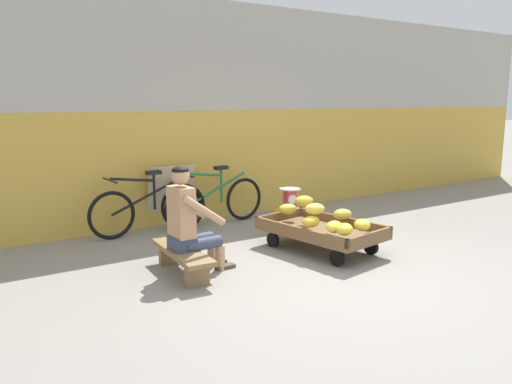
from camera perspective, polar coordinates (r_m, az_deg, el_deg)
The scene contains 12 objects.
ground_plane at distance 5.30m, azimuth 9.32°, elevation -9.68°, with size 80.00×80.00×0.00m, color gray.
back_wall at distance 7.68m, azimuth -7.18°, elevation 8.85°, with size 16.00×0.30×3.23m.
banana_cart at distance 6.18m, azimuth 7.29°, elevation -4.39°, with size 1.05×1.55×0.36m.
banana_pile at distance 5.99m, azimuth 7.64°, elevation -2.73°, with size 0.84×1.42×0.26m.
low_bench at distance 5.38m, azimuth -8.23°, elevation -7.11°, with size 0.38×1.12×0.27m.
vendor_seated at distance 5.32m, azimuth -7.48°, elevation -3.18°, with size 0.68×0.48×1.14m.
plastic_crate at distance 7.12m, azimuth 3.79°, elevation -3.11°, with size 0.36×0.28×0.30m.
weighing_scale at distance 7.06m, azimuth 3.82°, elevation -0.71°, with size 0.30×0.30×0.29m.
bicycle_near_left at distance 7.05m, azimuth -12.03°, elevation -1.77°, with size 1.66×0.48×0.86m.
bicycle_far_left at distance 7.39m, azimuth -4.55°, elevation -1.01°, with size 1.66×0.48×0.86m.
sign_board at distance 7.43m, azimuth -9.59°, elevation -0.40°, with size 0.70×0.24×0.88m.
shopping_bag at distance 6.79m, azimuth 5.20°, elevation -4.06°, with size 0.18×0.12×0.24m, color #D13D4C.
Camera 1 is at (-3.42, -3.63, 1.80)m, focal length 35.71 mm.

